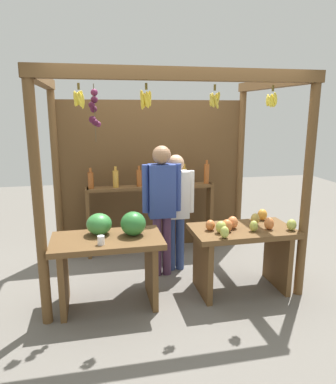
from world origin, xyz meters
name	(u,v)px	position (x,y,z in m)	size (l,w,h in m)	color
ground_plane	(165,270)	(0.00, 0.00, 0.00)	(12.00, 12.00, 0.00)	slate
market_stall	(159,159)	(0.00, 0.41, 1.42)	(2.86, 1.90, 2.44)	brown
fruit_counter_left	(110,249)	(-0.72, -0.65, 0.62)	(1.15, 0.64, 1.01)	brown
fruit_counter_right	(242,244)	(0.75, -0.68, 0.57)	(1.15, 0.64, 0.89)	brown
bottle_shelf_unit	(151,200)	(-0.07, 0.67, 0.79)	(1.83, 0.22, 1.34)	brown
vendor_man	(162,199)	(-0.06, -0.09, 0.99)	(0.48, 0.22, 1.64)	#533455
vendor_woman	(176,203)	(0.14, 0.02, 0.90)	(0.48, 0.21, 1.51)	#32457E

